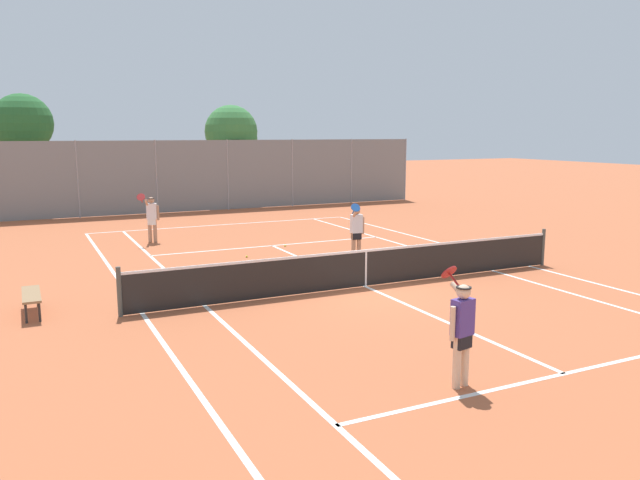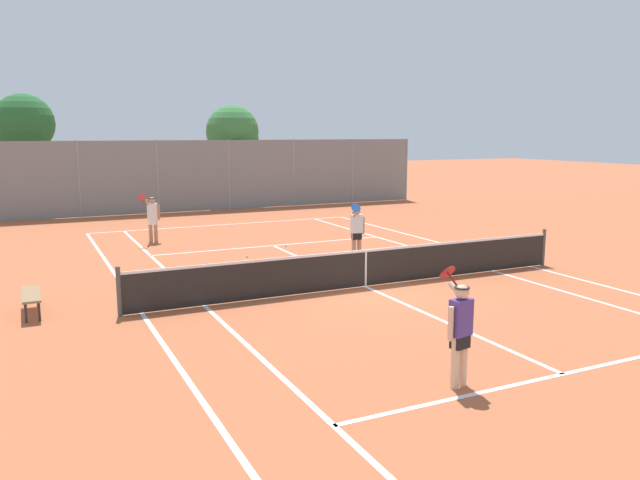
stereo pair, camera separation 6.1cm
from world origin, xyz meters
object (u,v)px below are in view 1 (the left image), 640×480
object	(u,v)px
loose_tennis_ball_5	(285,246)
courtside_bench	(31,296)
player_near_side	(461,328)
tree_behind_right	(233,134)
tennis_net	(366,267)
player_far_left	(152,216)
loose_tennis_ball_1	(355,232)
player_far_right	(356,229)
tree_behind_left	(19,126)
loose_tennis_ball_4	(247,257)

from	to	relation	value
loose_tennis_ball_5	courtside_bench	bearing A→B (deg)	-147.55
player_near_side	tree_behind_right	distance (m)	25.23
tennis_net	tree_behind_right	distance (m)	19.08
player_far_left	loose_tennis_ball_1	world-z (taller)	player_far_left
player_far_right	tree_behind_left	world-z (taller)	tree_behind_left
tree_behind_left	courtside_bench	bearing A→B (deg)	-90.49
player_far_left	tree_behind_left	world-z (taller)	tree_behind_left
player_far_right	loose_tennis_ball_5	xyz separation A→B (m)	(-1.14, 2.91, -0.89)
player_near_side	tree_behind_right	bearing A→B (deg)	79.69
player_far_right	loose_tennis_ball_1	world-z (taller)	player_far_right
tennis_net	courtside_bench	size ratio (longest dim) A/B	8.00
player_near_side	tree_behind_left	bearing A→B (deg)	102.57
player_far_right	loose_tennis_ball_4	world-z (taller)	player_far_right
player_far_right	tree_behind_right	bearing A→B (deg)	85.59
player_far_right	loose_tennis_ball_5	world-z (taller)	player_far_right
player_near_side	player_far_right	xyz separation A→B (m)	(3.29, 9.16, 0.00)
loose_tennis_ball_4	tree_behind_left	world-z (taller)	tree_behind_left
tennis_net	courtside_bench	bearing A→B (deg)	172.69
player_far_left	tree_behind_right	bearing A→B (deg)	57.40
tennis_net	player_near_side	bearing A→B (deg)	-106.84
player_near_side	tree_behind_left	world-z (taller)	tree_behind_left
player_far_right	loose_tennis_ball_4	bearing A→B (deg)	149.74
player_near_side	loose_tennis_ball_4	size ratio (longest dim) A/B	26.88
player_far_left	loose_tennis_ball_4	xyz separation A→B (m)	(2.08, -4.08, -0.89)
courtside_bench	player_near_side	bearing A→B (deg)	-50.56
tree_behind_left	tree_behind_right	bearing A→B (deg)	-3.24
player_far_left	loose_tennis_ball_5	size ratio (longest dim) A/B	26.88
player_near_side	player_far_right	size ratio (longest dim) A/B	1.00
player_far_right	tree_behind_left	xyz separation A→B (m)	(-8.92, 16.07, 3.21)
loose_tennis_ball_1	player_far_right	bearing A→B (deg)	-118.77
loose_tennis_ball_4	tennis_net	bearing A→B (deg)	-72.98
tennis_net	loose_tennis_ball_4	distance (m)	5.06
tennis_net	loose_tennis_ball_5	size ratio (longest dim) A/B	181.82
player_far_right	loose_tennis_ball_5	bearing A→B (deg)	111.40
loose_tennis_ball_1	tree_behind_left	distance (m)	16.72
player_far_left	tree_behind_right	size ratio (longest dim) A/B	0.34
player_far_right	tree_behind_left	bearing A→B (deg)	119.03
tree_behind_left	tree_behind_right	distance (m)	10.14
tennis_net	loose_tennis_ball_5	distance (m)	6.05
loose_tennis_ball_5	player_far_left	bearing A→B (deg)	143.42
loose_tennis_ball_5	tree_behind_left	bearing A→B (deg)	120.59
player_far_right	tree_behind_right	distance (m)	15.80
player_far_left	loose_tennis_ball_1	xyz separation A→B (m)	(7.53, -1.21, -0.89)
player_near_side	loose_tennis_ball_4	distance (m)	10.92
loose_tennis_ball_1	courtside_bench	xyz separation A→B (m)	(-11.59, -6.72, 0.38)
tree_behind_left	tennis_net	bearing A→B (deg)	-68.74
player_far_left	loose_tennis_ball_1	size ratio (longest dim) A/B	26.88
loose_tennis_ball_4	courtside_bench	distance (m)	7.26
loose_tennis_ball_4	player_near_side	bearing A→B (deg)	-91.88
loose_tennis_ball_4	player_far_left	bearing A→B (deg)	117.04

